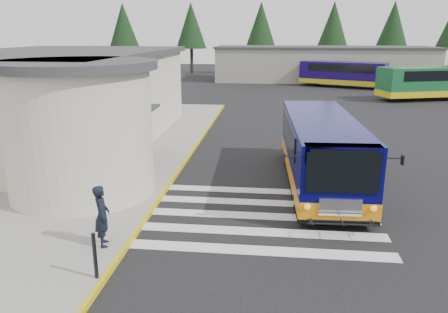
# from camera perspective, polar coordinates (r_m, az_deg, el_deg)

# --- Properties ---
(ground) EXTENTS (140.00, 140.00, 0.00)m
(ground) POSITION_cam_1_polar(r_m,az_deg,el_deg) (15.44, 6.22, -6.62)
(ground) COLOR black
(ground) RESTS_ON ground
(sidewalk) EXTENTS (10.00, 34.00, 0.15)m
(sidewalk) POSITION_cam_1_polar(r_m,az_deg,el_deg) (21.15, -18.87, -0.92)
(sidewalk) COLOR gray
(sidewalk) RESTS_ON ground
(curb_strip) EXTENTS (0.12, 34.00, 0.16)m
(curb_strip) POSITION_cam_1_polar(r_m,az_deg,el_deg) (19.58, -5.63, -1.42)
(curb_strip) COLOR gold
(curb_strip) RESTS_ON ground
(station_building) EXTENTS (12.70, 18.70, 4.80)m
(station_building) POSITION_cam_1_polar(r_m,az_deg,el_deg) (23.99, -20.52, 6.96)
(station_building) COLOR beige
(station_building) RESTS_ON ground
(crosswalk) EXTENTS (8.00, 5.35, 0.01)m
(crosswalk) POSITION_cam_1_polar(r_m,az_deg,el_deg) (14.71, 4.24, -7.72)
(crosswalk) COLOR silver
(crosswalk) RESTS_ON ground
(depot_building) EXTENTS (26.40, 8.40, 4.20)m
(depot_building) POSITION_cam_1_polar(r_m,az_deg,el_deg) (56.73, 12.77, 11.74)
(depot_building) COLOR gray
(depot_building) RESTS_ON ground
(tree_line) EXTENTS (58.40, 4.40, 10.00)m
(tree_line) POSITION_cam_1_polar(r_m,az_deg,el_deg) (64.59, 12.53, 16.37)
(tree_line) COLOR black
(tree_line) RESTS_ON ground
(transit_bus) EXTENTS (3.49, 9.66, 2.70)m
(transit_bus) POSITION_cam_1_polar(r_m,az_deg,el_deg) (17.61, 12.50, 0.39)
(transit_bus) COLOR #07064E
(transit_bus) RESTS_ON ground
(pedestrian_a) EXTENTS (0.62, 0.75, 1.76)m
(pedestrian_a) POSITION_cam_1_polar(r_m,az_deg,el_deg) (12.58, -15.65, -7.47)
(pedestrian_a) COLOR black
(pedestrian_a) RESTS_ON sidewalk
(pedestrian_b) EXTENTS (0.61, 0.76, 1.51)m
(pedestrian_b) POSITION_cam_1_polar(r_m,az_deg,el_deg) (15.18, -15.88, -3.91)
(pedestrian_b) COLOR black
(pedestrian_b) RESTS_ON sidewalk
(bollard) EXTENTS (0.10, 0.10, 1.18)m
(bollard) POSITION_cam_1_polar(r_m,az_deg,el_deg) (11.16, -16.50, -12.33)
(bollard) COLOR black
(bollard) RESTS_ON sidewalk
(far_bus_a) EXTENTS (9.47, 6.02, 2.37)m
(far_bus_a) POSITION_cam_1_polar(r_m,az_deg,el_deg) (50.72, 15.25, 10.48)
(far_bus_a) COLOR #160751
(far_bus_a) RESTS_ON ground
(far_bus_b) EXTENTS (10.11, 5.51, 2.51)m
(far_bus_b) POSITION_cam_1_polar(r_m,az_deg,el_deg) (43.86, 25.61, 8.83)
(far_bus_b) COLOR #17562C
(far_bus_b) RESTS_ON ground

